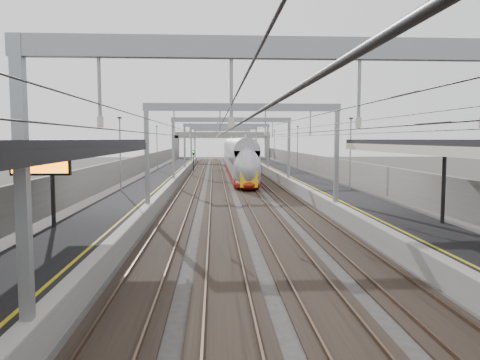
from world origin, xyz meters
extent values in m
cube|color=black|center=(-8.00, 45.00, 0.50)|extent=(4.00, 120.00, 1.00)
cube|color=black|center=(8.00, 45.00, 0.50)|extent=(4.00, 120.00, 1.00)
cube|color=black|center=(-4.50, 45.00, 0.04)|extent=(2.40, 140.00, 0.08)
cube|color=brown|center=(-5.22, 45.00, 0.13)|extent=(0.07, 140.00, 0.14)
cube|color=brown|center=(-3.78, 45.00, 0.13)|extent=(0.07, 140.00, 0.14)
cube|color=black|center=(-1.50, 45.00, 0.04)|extent=(2.40, 140.00, 0.08)
cube|color=brown|center=(-2.22, 45.00, 0.13)|extent=(0.07, 140.00, 0.14)
cube|color=brown|center=(-0.78, 45.00, 0.13)|extent=(0.07, 140.00, 0.14)
cube|color=black|center=(1.50, 45.00, 0.04)|extent=(2.40, 140.00, 0.08)
cube|color=brown|center=(0.78, 45.00, 0.13)|extent=(0.07, 140.00, 0.14)
cube|color=brown|center=(2.22, 45.00, 0.13)|extent=(0.07, 140.00, 0.14)
cube|color=black|center=(4.50, 45.00, 0.04)|extent=(2.40, 140.00, 0.08)
cube|color=brown|center=(3.78, 45.00, 0.13)|extent=(0.07, 140.00, 0.14)
cube|color=brown|center=(5.22, 45.00, 0.13)|extent=(0.07, 140.00, 0.14)
cube|color=gray|center=(-6.30, 2.00, 4.30)|extent=(0.28, 0.28, 6.60)
cube|color=gray|center=(0.00, 2.00, 7.35)|extent=(13.00, 0.25, 0.50)
cube|color=gray|center=(-6.30, 22.00, 4.30)|extent=(0.28, 0.28, 6.60)
cube|color=gray|center=(6.30, 22.00, 4.30)|extent=(0.28, 0.28, 6.60)
cube|color=gray|center=(0.00, 22.00, 7.35)|extent=(13.00, 0.25, 0.50)
cube|color=gray|center=(-6.30, 42.00, 4.30)|extent=(0.28, 0.28, 6.60)
cube|color=gray|center=(6.30, 42.00, 4.30)|extent=(0.28, 0.28, 6.60)
cube|color=gray|center=(0.00, 42.00, 7.35)|extent=(13.00, 0.25, 0.50)
cube|color=gray|center=(-6.30, 62.00, 4.30)|extent=(0.28, 0.28, 6.60)
cube|color=gray|center=(6.30, 62.00, 4.30)|extent=(0.28, 0.28, 6.60)
cube|color=gray|center=(0.00, 62.00, 7.35)|extent=(13.00, 0.25, 0.50)
cube|color=gray|center=(-6.30, 82.00, 4.30)|extent=(0.28, 0.28, 6.60)
cube|color=gray|center=(6.30, 82.00, 4.30)|extent=(0.28, 0.28, 6.60)
cube|color=gray|center=(0.00, 82.00, 7.35)|extent=(13.00, 0.25, 0.50)
cube|color=gray|center=(-6.30, 100.00, 4.30)|extent=(0.28, 0.28, 6.60)
cube|color=gray|center=(6.30, 100.00, 4.30)|extent=(0.28, 0.28, 6.60)
cube|color=gray|center=(0.00, 100.00, 7.35)|extent=(13.00, 0.25, 0.50)
cylinder|color=#262628|center=(-4.50, 50.00, 5.50)|extent=(0.03, 140.00, 0.03)
cylinder|color=#262628|center=(-1.50, 50.00, 5.50)|extent=(0.03, 140.00, 0.03)
cylinder|color=#262628|center=(1.50, 50.00, 5.50)|extent=(0.03, 140.00, 0.03)
cylinder|color=#262628|center=(4.50, 50.00, 5.50)|extent=(0.03, 140.00, 0.03)
cylinder|color=black|center=(-9.70, 14.00, 3.00)|extent=(0.20, 0.20, 4.00)
cube|color=black|center=(-6.60, 4.00, 4.55)|extent=(1.60, 0.15, 0.55)
cube|color=orange|center=(-6.60, 3.92, 4.55)|extent=(1.50, 0.02, 0.42)
cylinder|color=black|center=(9.70, 14.00, 3.00)|extent=(0.20, 0.20, 4.00)
cube|color=gray|center=(0.00, 100.00, 6.20)|extent=(22.00, 2.20, 1.40)
cube|color=gray|center=(-10.50, 100.00, 3.10)|extent=(1.00, 2.20, 6.20)
cube|color=gray|center=(10.50, 100.00, 3.10)|extent=(1.00, 2.20, 6.20)
cube|color=gray|center=(-11.20, 45.00, 1.60)|extent=(0.30, 120.00, 3.20)
cube|color=gray|center=(11.20, 45.00, 1.60)|extent=(0.30, 120.00, 3.20)
cube|color=maroon|center=(1.50, 50.53, 0.61)|extent=(2.75, 23.39, 0.81)
cube|color=gray|center=(1.50, 50.53, 2.54)|extent=(2.75, 23.39, 3.05)
cube|color=black|center=(1.50, 42.35, 0.28)|extent=(2.03, 2.44, 0.51)
cube|color=maroon|center=(1.50, 74.32, 0.61)|extent=(2.75, 23.39, 0.81)
cube|color=gray|center=(1.50, 74.32, 2.54)|extent=(2.75, 23.39, 3.05)
cube|color=black|center=(1.50, 66.14, 0.28)|extent=(2.03, 2.44, 0.51)
ellipsoid|color=gray|center=(1.50, 38.63, 2.23)|extent=(2.75, 5.29, 4.27)
cube|color=yellow|center=(1.50, 36.45, 1.32)|extent=(1.73, 0.12, 1.53)
cube|color=black|center=(1.50, 36.91, 2.84)|extent=(1.63, 0.58, 0.95)
cylinder|color=black|center=(-5.20, 66.29, 1.50)|extent=(0.12, 0.12, 3.00)
cube|color=black|center=(-5.20, 66.29, 3.10)|extent=(0.32, 0.22, 0.75)
sphere|color=#0CE526|center=(-5.20, 66.16, 3.25)|extent=(0.16, 0.16, 0.16)
cylinder|color=black|center=(3.20, 70.01, 1.50)|extent=(0.12, 0.12, 3.00)
cube|color=black|center=(3.20, 70.01, 3.10)|extent=(0.32, 0.22, 0.75)
sphere|color=#0CE526|center=(3.20, 69.88, 3.25)|extent=(0.16, 0.16, 0.16)
cylinder|color=black|center=(5.40, 73.61, 1.50)|extent=(0.12, 0.12, 3.00)
cube|color=black|center=(5.40, 73.61, 3.10)|extent=(0.32, 0.22, 0.75)
sphere|color=red|center=(5.40, 73.48, 3.25)|extent=(0.16, 0.16, 0.16)
camera|label=1|loc=(-1.91, -8.92, 5.26)|focal=35.00mm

